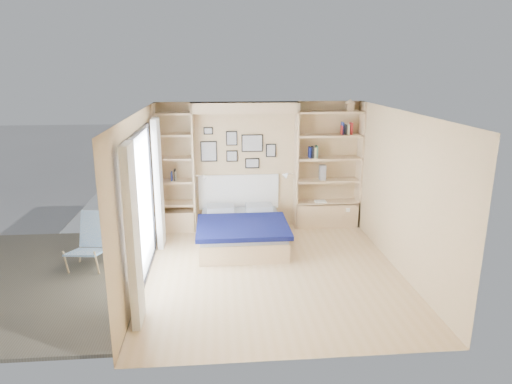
{
  "coord_description": "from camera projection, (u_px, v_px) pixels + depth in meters",
  "views": [
    {
      "loc": [
        -0.84,
        -6.58,
        3.15
      ],
      "look_at": [
        -0.19,
        0.9,
        1.07
      ],
      "focal_mm": 32.0,
      "sensor_mm": 36.0,
      "label": 1
    }
  ],
  "objects": [
    {
      "name": "shelf_decor",
      "position": [
        316.0,
        144.0,
        8.86
      ],
      "size": [
        3.55,
        0.23,
        2.03
      ],
      "color": "navy",
      "rests_on": "ground"
    },
    {
      "name": "deck_chair",
      "position": [
        91.0,
        241.0,
        7.39
      ],
      "size": [
        0.62,
        0.92,
        0.87
      ],
      "rotation": [
        0.0,
        0.0,
        -0.13
      ],
      "color": "tan",
      "rests_on": "ground"
    },
    {
      "name": "deck",
      "position": [
        38.0,
        281.0,
        6.93
      ],
      "size": [
        3.2,
        4.0,
        0.05
      ],
      "primitive_type": "cube",
      "color": "#665C4B",
      "rests_on": "ground"
    },
    {
      "name": "photo_gallery",
      "position": [
        237.0,
        148.0,
        8.9
      ],
      "size": [
        1.48,
        0.02,
        0.82
      ],
      "color": "black",
      "rests_on": "ground"
    },
    {
      "name": "room_shell",
      "position": [
        243.0,
        183.0,
        8.37
      ],
      "size": [
        4.5,
        4.5,
        4.5
      ],
      "color": "tan",
      "rests_on": "ground"
    },
    {
      "name": "bed",
      "position": [
        242.0,
        230.0,
        8.32
      ],
      "size": [
        1.6,
        1.98,
        1.07
      ],
      "color": "tan",
      "rests_on": "ground"
    },
    {
      "name": "reading_lamps",
      "position": [
        246.0,
        176.0,
        8.83
      ],
      "size": [
        1.92,
        0.12,
        0.15
      ],
      "color": "silver",
      "rests_on": "ground"
    },
    {
      "name": "ground",
      "position": [
        273.0,
        272.0,
        7.23
      ],
      "size": [
        4.5,
        4.5,
        0.0
      ],
      "primitive_type": "plane",
      "color": "tan",
      "rests_on": "ground"
    }
  ]
}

